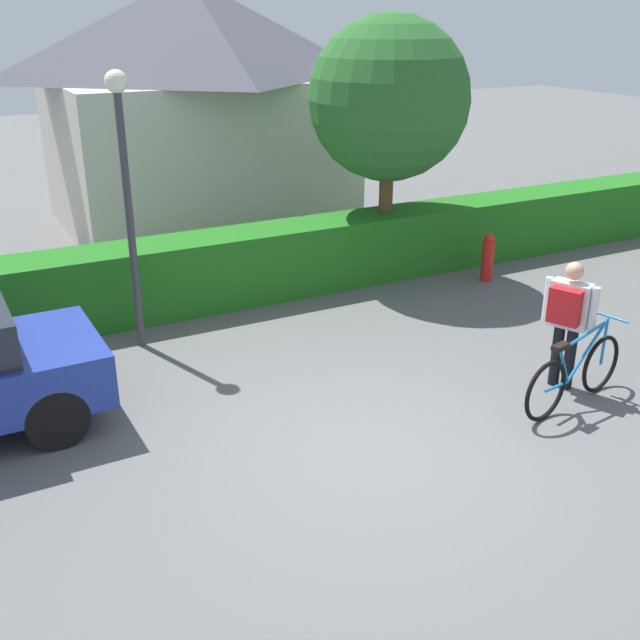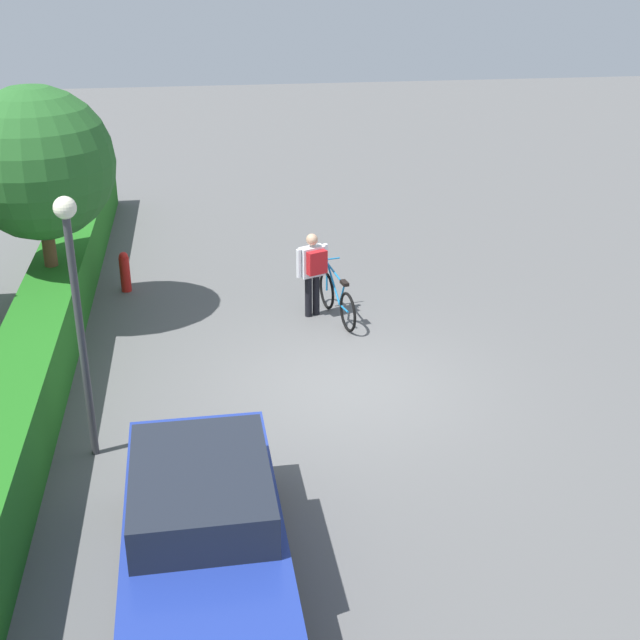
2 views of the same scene
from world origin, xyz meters
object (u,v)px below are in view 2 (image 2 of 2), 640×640
fire_hydrant (125,271)px  person_rider (313,267)px  street_lamp (75,291)px  tree_kerbside (38,164)px  parked_car_near (204,527)px  bicycle (337,299)px

fire_hydrant → person_rider: bearing=-116.3°
street_lamp → tree_kerbside: (4.53, 1.07, 0.54)m
parked_car_near → bicycle: bearing=-20.4°
person_rider → street_lamp: (-4.15, 3.54, 1.42)m
parked_car_near → bicycle: parked_car_near is taller
person_rider → tree_kerbside: bearing=85.2°
person_rider → fire_hydrant: (1.72, 3.49, -0.53)m
parked_car_near → bicycle: (6.73, -2.50, -0.35)m
street_lamp → bicycle: bearing=-45.0°
bicycle → fire_hydrant: (1.92, 3.89, 0.02)m
parked_car_near → fire_hydrant: parked_car_near is taller
bicycle → street_lamp: 5.92m
bicycle → street_lamp: bearing=135.0°
parked_car_near → person_rider: person_rider is taller
bicycle → fire_hydrant: bearing=63.7°
bicycle → street_lamp: (-3.95, 3.94, 1.98)m
fire_hydrant → parked_car_near: bearing=-170.9°
street_lamp → tree_kerbside: tree_kerbside is taller
parked_car_near → street_lamp: bearing=27.4°
person_rider → fire_hydrant: size_ratio=1.94×
bicycle → tree_kerbside: tree_kerbside is taller
tree_kerbside → person_rider: bearing=-94.8°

